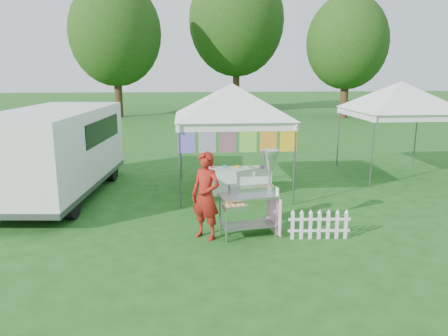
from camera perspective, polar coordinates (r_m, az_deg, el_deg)
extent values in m
plane|color=#1A4E16|center=(9.07, 3.36, -9.00)|extent=(120.00, 120.00, 0.00)
cylinder|color=#59595E|center=(10.66, -5.79, 0.18)|extent=(0.04, 0.04, 2.10)
cylinder|color=#59595E|center=(10.99, 9.17, 0.47)|extent=(0.04, 0.04, 2.10)
cylinder|color=#59595E|center=(13.45, -5.69, 2.80)|extent=(0.04, 0.04, 2.10)
cylinder|color=#59595E|center=(13.71, 6.28, 2.98)|extent=(0.04, 0.04, 2.10)
cube|color=white|center=(10.57, 1.84, 5.37)|extent=(3.00, 0.03, 0.22)
cube|color=white|center=(13.38, 0.36, 6.92)|extent=(3.00, 0.03, 0.22)
pyramid|color=white|center=(11.90, 1.04, 11.02)|extent=(4.24, 4.24, 0.90)
cylinder|color=#59595E|center=(10.56, 1.85, 5.80)|extent=(3.00, 0.03, 0.03)
cube|color=#A818A2|center=(10.53, -4.95, 3.81)|extent=(0.42, 0.01, 0.70)
cube|color=#33C19F|center=(10.55, -2.23, 3.86)|extent=(0.42, 0.01, 0.70)
cube|color=#DD5C0B|center=(10.58, 0.49, 3.90)|extent=(0.42, 0.01, 0.70)
cube|color=#19974C|center=(10.64, 3.17, 3.93)|extent=(0.42, 0.01, 0.70)
cube|color=red|center=(10.73, 5.82, 3.96)|extent=(0.42, 0.01, 0.70)
cube|color=orange|center=(10.83, 8.43, 3.97)|extent=(0.42, 0.01, 0.70)
cylinder|color=#59595E|center=(13.26, 18.79, 2.04)|extent=(0.04, 0.04, 2.10)
cylinder|color=#59595E|center=(15.86, 14.69, 3.96)|extent=(0.04, 0.04, 2.10)
cylinder|color=#59595E|center=(17.03, 23.75, 3.87)|extent=(0.04, 0.04, 2.10)
cube|color=white|center=(13.77, 24.52, 5.95)|extent=(3.00, 0.03, 0.22)
cube|color=white|center=(16.29, 19.63, 7.23)|extent=(3.00, 0.03, 0.22)
pyramid|color=white|center=(14.95, 22.19, 10.45)|extent=(4.24, 4.24, 0.90)
cylinder|color=#59595E|center=(13.76, 24.55, 6.28)|extent=(3.00, 0.03, 0.03)
cylinder|color=#332512|center=(32.70, -13.65, 9.96)|extent=(0.56, 0.56, 3.96)
ellipsoid|color=#2E5517|center=(32.77, -14.02, 16.73)|extent=(6.40, 6.40, 7.36)
cylinder|color=#332512|center=(36.59, 1.60, 11.25)|extent=(0.56, 0.56, 4.84)
ellipsoid|color=#2E5517|center=(36.77, 1.65, 18.64)|extent=(7.60, 7.60, 8.74)
cylinder|color=#332512|center=(32.39, 15.45, 9.45)|extent=(0.56, 0.56, 3.52)
ellipsoid|color=#2E5517|center=(32.41, 15.82, 15.53)|extent=(5.60, 5.60, 6.44)
cylinder|color=gray|center=(8.63, 0.32, -7.06)|extent=(0.04, 0.04, 0.86)
cylinder|color=gray|center=(8.96, 6.81, -6.39)|extent=(0.04, 0.04, 0.86)
cylinder|color=gray|center=(9.06, -0.51, -6.08)|extent=(0.04, 0.04, 0.86)
cylinder|color=gray|center=(9.38, 5.70, -5.49)|extent=(0.04, 0.04, 0.86)
cube|color=gray|center=(9.06, 3.11, -7.39)|extent=(1.17, 0.74, 0.01)
cube|color=#B7B7BC|center=(8.87, 3.16, -3.62)|extent=(1.23, 0.77, 0.04)
cube|color=#B7B7BC|center=(8.94, 4.11, -2.89)|extent=(0.84, 0.38, 0.14)
cube|color=gray|center=(8.79, 1.30, -2.91)|extent=(0.23, 0.24, 0.21)
cylinder|color=gray|center=(8.96, 5.99, -0.65)|extent=(0.06, 0.06, 0.86)
cone|color=#B7B7BC|center=(8.91, 6.02, 0.84)|extent=(0.40, 0.40, 0.38)
cylinder|color=#B7B7BC|center=(8.87, 6.06, 2.17)|extent=(0.42, 0.42, 0.06)
cube|color=#B7B7BC|center=(8.45, 1.49, -5.11)|extent=(0.50, 0.37, 0.10)
cube|color=#FFABCD|center=(9.19, 6.59, -5.90)|extent=(0.15, 0.71, 0.77)
cube|color=white|center=(8.78, 6.99, -3.09)|extent=(0.04, 0.13, 0.17)
imported|color=maroon|center=(8.74, -2.38, -3.65)|extent=(0.77, 0.73, 1.78)
cube|color=white|center=(12.34, -21.26, 2.58)|extent=(2.76, 5.76, 1.95)
cube|color=#59595E|center=(12.54, -20.90, -1.80)|extent=(2.79, 5.82, 0.13)
cube|color=white|center=(14.64, -17.71, 2.43)|extent=(2.18, 0.98, 1.00)
cube|color=black|center=(12.55, -15.49, 4.82)|extent=(0.32, 3.05, 0.61)
cube|color=black|center=(14.91, -17.45, 5.88)|extent=(1.89, 0.22, 0.61)
cylinder|color=black|center=(10.59, -19.38, -4.33)|extent=(0.32, 0.78, 0.76)
cylinder|color=black|center=(14.51, -22.00, -0.05)|extent=(0.32, 0.78, 0.76)
cylinder|color=black|center=(13.88, -14.50, -0.06)|extent=(0.32, 0.78, 0.76)
cube|color=white|center=(8.95, 8.94, -7.51)|extent=(0.07, 0.02, 0.56)
cube|color=white|center=(8.99, 10.08, -7.47)|extent=(0.07, 0.02, 0.56)
cube|color=white|center=(9.02, 11.21, -7.43)|extent=(0.07, 0.02, 0.56)
cube|color=white|center=(9.06, 12.33, -7.40)|extent=(0.07, 0.02, 0.56)
cube|color=white|center=(9.11, 13.44, -7.35)|extent=(0.07, 0.02, 0.56)
cube|color=white|center=(9.16, 14.54, -7.31)|extent=(0.07, 0.02, 0.56)
cube|color=white|center=(9.21, 15.62, -7.26)|extent=(0.07, 0.02, 0.56)
cube|color=white|center=(9.10, 12.30, -7.99)|extent=(1.26, 0.11, 0.05)
cube|color=white|center=(9.02, 12.37, -6.56)|extent=(1.26, 0.11, 0.05)
cube|color=white|center=(12.15, 1.77, -1.64)|extent=(1.80, 0.70, 0.68)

